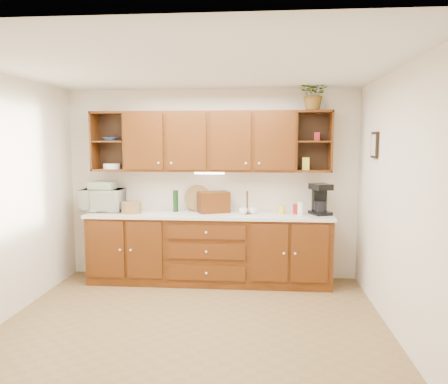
% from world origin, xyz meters
% --- Properties ---
extents(floor, '(4.00, 4.00, 0.00)m').
position_xyz_m(floor, '(0.00, 0.00, 0.00)').
color(floor, brown).
rests_on(floor, ground).
extents(ceiling, '(4.00, 4.00, 0.00)m').
position_xyz_m(ceiling, '(0.00, 0.00, 2.60)').
color(ceiling, white).
rests_on(ceiling, back_wall).
extents(back_wall, '(4.00, 0.00, 4.00)m').
position_xyz_m(back_wall, '(0.00, 1.75, 1.30)').
color(back_wall, beige).
rests_on(back_wall, floor).
extents(left_wall, '(0.00, 3.50, 3.50)m').
position_xyz_m(left_wall, '(-2.00, 0.00, 1.30)').
color(left_wall, beige).
rests_on(left_wall, floor).
extents(right_wall, '(0.00, 3.50, 3.50)m').
position_xyz_m(right_wall, '(2.00, 0.00, 1.30)').
color(right_wall, beige).
rests_on(right_wall, floor).
extents(base_cabinets, '(3.20, 0.60, 0.90)m').
position_xyz_m(base_cabinets, '(0.00, 1.45, 0.45)').
color(base_cabinets, '#391806').
rests_on(base_cabinets, floor).
extents(countertop, '(3.24, 0.64, 0.04)m').
position_xyz_m(countertop, '(0.00, 1.44, 0.92)').
color(countertop, white).
rests_on(countertop, base_cabinets).
extents(upper_cabinets, '(3.20, 0.33, 0.80)m').
position_xyz_m(upper_cabinets, '(0.01, 1.59, 1.89)').
color(upper_cabinets, '#391806').
rests_on(upper_cabinets, back_wall).
extents(undercabinet_light, '(0.40, 0.05, 0.02)m').
position_xyz_m(undercabinet_light, '(0.00, 1.53, 1.47)').
color(undercabinet_light, white).
rests_on(undercabinet_light, upper_cabinets).
extents(framed_picture, '(0.03, 0.24, 0.30)m').
position_xyz_m(framed_picture, '(1.98, 0.90, 1.85)').
color(framed_picture, black).
rests_on(framed_picture, right_wall).
extents(wicker_basket, '(0.28, 0.28, 0.15)m').
position_xyz_m(wicker_basket, '(-1.03, 1.39, 1.01)').
color(wicker_basket, olive).
rests_on(wicker_basket, countertop).
extents(microwave, '(0.57, 0.40, 0.30)m').
position_xyz_m(microwave, '(-1.48, 1.53, 1.09)').
color(microwave, silver).
rests_on(microwave, countertop).
extents(towel_stack, '(0.34, 0.25, 0.10)m').
position_xyz_m(towel_stack, '(-1.48, 1.53, 1.29)').
color(towel_stack, '#D5C864').
rests_on(towel_stack, microwave).
extents(wine_bottle, '(0.08, 0.08, 0.29)m').
position_xyz_m(wine_bottle, '(-0.47, 1.55, 1.09)').
color(wine_bottle, black).
rests_on(wine_bottle, countertop).
extents(woven_tray, '(0.36, 0.11, 0.36)m').
position_xyz_m(woven_tray, '(-0.19, 1.67, 0.95)').
color(woven_tray, olive).
rests_on(woven_tray, countertop).
extents(bread_box, '(0.47, 0.39, 0.28)m').
position_xyz_m(bread_box, '(0.05, 1.53, 1.08)').
color(bread_box, '#391806').
rests_on(bread_box, countertop).
extents(mug_tree, '(0.25, 0.26, 0.30)m').
position_xyz_m(mug_tree, '(0.51, 1.46, 0.99)').
color(mug_tree, '#391806').
rests_on(mug_tree, countertop).
extents(canister_red, '(0.12, 0.12, 0.13)m').
position_xyz_m(canister_red, '(1.17, 1.49, 1.01)').
color(canister_red, maroon).
rests_on(canister_red, countertop).
extents(canister_white, '(0.10, 0.10, 0.17)m').
position_xyz_m(canister_white, '(1.20, 1.41, 1.02)').
color(canister_white, white).
rests_on(canister_white, countertop).
extents(canister_yellow, '(0.11, 0.11, 0.10)m').
position_xyz_m(canister_yellow, '(0.97, 1.51, 0.99)').
color(canister_yellow, gold).
rests_on(canister_yellow, countertop).
extents(coffee_maker, '(0.30, 0.34, 0.40)m').
position_xyz_m(coffee_maker, '(1.46, 1.50, 1.13)').
color(coffee_maker, black).
rests_on(coffee_maker, countertop).
extents(bowl_stack, '(0.23, 0.23, 0.05)m').
position_xyz_m(bowl_stack, '(-1.35, 1.56, 1.92)').
color(bowl_stack, navy).
rests_on(bowl_stack, upper_cabinets).
extents(plate_stack, '(0.29, 0.29, 0.07)m').
position_xyz_m(plate_stack, '(-1.35, 1.57, 1.56)').
color(plate_stack, white).
rests_on(plate_stack, upper_cabinets).
extents(pantry_box_yellow, '(0.10, 0.08, 0.16)m').
position_xyz_m(pantry_box_yellow, '(1.27, 1.55, 1.60)').
color(pantry_box_yellow, gold).
rests_on(pantry_box_yellow, upper_cabinets).
extents(pantry_box_red, '(0.09, 0.08, 0.11)m').
position_xyz_m(pantry_box_red, '(1.41, 1.58, 1.95)').
color(pantry_box_red, maroon).
rests_on(pantry_box_red, upper_cabinets).
extents(potted_plant, '(0.42, 0.37, 0.42)m').
position_xyz_m(potted_plant, '(1.36, 1.52, 2.50)').
color(potted_plant, '#999999').
rests_on(potted_plant, upper_cabinets).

